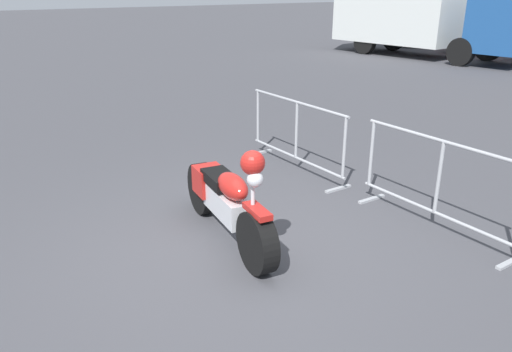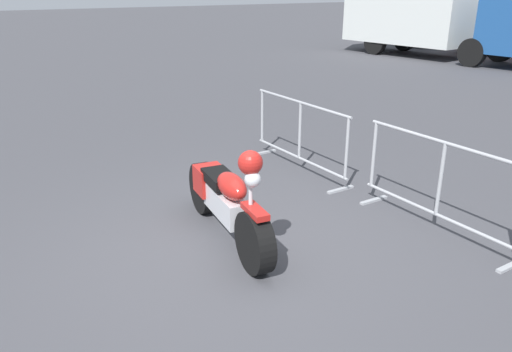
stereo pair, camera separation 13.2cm
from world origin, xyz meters
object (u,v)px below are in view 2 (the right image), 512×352
Objects in this scene: crowd_barrier_near at (300,135)px; parked_car_silver at (440,29)px; box_truck at (430,13)px; parked_car_red at (499,35)px; crowd_barrier_far at (440,185)px; motorcycle at (226,199)px.

parked_car_silver is (-9.43, 16.44, 0.18)m from crowd_barrier_near.
crowd_barrier_near is 0.28× the size of box_truck.
crowd_barrier_far is at bearing -147.91° from parked_car_red.
motorcycle is 2.39m from crowd_barrier_far.
parked_car_red is (-8.80, 16.20, 0.13)m from crowd_barrier_far.
crowd_barrier_near is at bearing -154.98° from parked_car_red.
box_truck reaches higher than parked_car_silver.
parked_car_silver reaches higher than crowd_barrier_near.
box_truck is (-8.31, 14.43, 1.17)m from motorcycle.
parked_car_red reaches higher than crowd_barrier_near.
motorcycle is at bearing -62.70° from box_truck.
parked_car_red is at bearing -90.82° from parked_car_silver.
crowd_barrier_near is 0.53× the size of parked_car_red.
parked_car_silver reaches higher than motorcycle.
box_truck is 1.91× the size of parked_car_red.
parked_car_silver reaches higher than parked_car_red.
motorcycle reaches higher than crowd_barrier_near.
parked_car_silver is (-10.65, 18.49, 0.27)m from motorcycle.
parked_car_silver is at bearing 130.57° from motorcycle.
box_truck is 4.78m from parked_car_silver.
box_truck is at bearing 119.83° from crowd_barrier_near.
motorcycle is 16.69m from box_truck.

